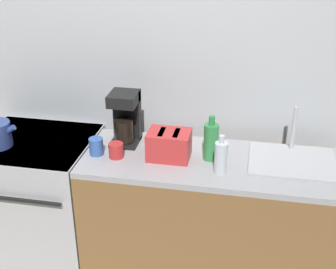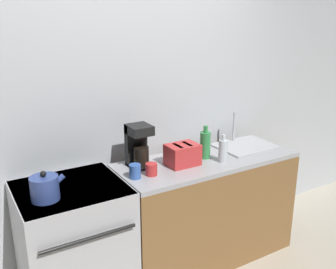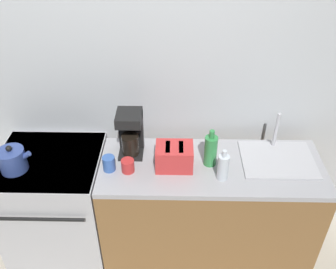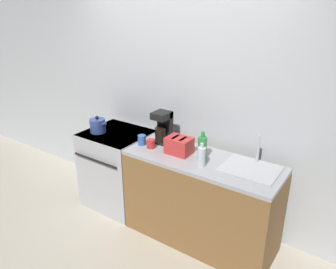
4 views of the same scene
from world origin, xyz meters
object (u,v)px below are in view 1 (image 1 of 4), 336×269
Objects in this scene: coffee_maker at (125,116)px; bottle_green at (211,141)px; cup_red at (116,150)px; toaster at (169,145)px; stove at (42,200)px; bottle_clear at (221,157)px; cup_blue at (96,146)px.

coffee_maker reaches higher than bottle_green.
bottle_green is 0.55m from cup_red.
coffee_maker is at bearing 167.30° from bottle_green.
toaster is at bearing 10.26° from cup_red.
cup_red is (0.57, -0.10, 0.49)m from stove.
bottle_clear reaches higher than cup_red.
bottle_green is at bearing 116.37° from bottle_clear.
bottle_clear is at bearing -23.34° from coffee_maker.
coffee_maker is at bearing 56.75° from cup_blue.
toaster is 1.09× the size of bottle_clear.
coffee_maker is (0.57, 0.10, 0.61)m from stove.
toaster is at bearing -26.92° from coffee_maker.
stove is 0.75m from cup_red.
coffee_maker reaches higher than cup_red.
coffee_maker is 0.24m from cup_red.
bottle_green is at bearing 6.32° from cup_blue.
bottle_green reaches higher than stove.
bottle_green reaches higher than bottle_clear.
cup_blue is at bearing -11.60° from stove.
cup_red reaches higher than stove.
bottle_green is at bearing -0.90° from stove.
toaster reaches higher than cup_blue.
toaster is 2.77× the size of cup_red.
coffee_maker is 1.22× the size of bottle_green.
cup_blue is at bearing -123.25° from coffee_maker.
bottle_clear is 0.61m from cup_red.
toaster is at bearing 5.71° from cup_blue.
cup_red is (-0.30, -0.05, -0.04)m from toaster.
cup_red is (0.12, -0.01, -0.01)m from cup_blue.
toaster is 0.35m from coffee_maker.
cup_red is at bearing 174.83° from bottle_clear.
bottle_clear is 2.18× the size of cup_blue.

